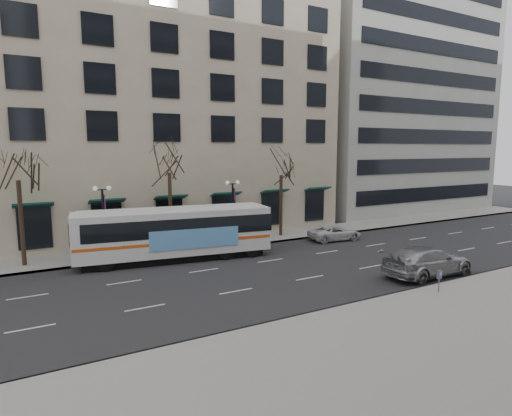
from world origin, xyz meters
TOP-DOWN VIEW (x-y plane):
  - ground at (0.00, 0.00)m, footprint 160.00×160.00m
  - sidewalk_far at (5.00, 9.00)m, footprint 80.00×4.00m
  - building_hotel at (-2.00, 21.00)m, footprint 40.00×20.00m
  - building_office at (32.00, 21.00)m, footprint 25.00×20.00m
  - tree_far_left at (-10.00, 8.80)m, footprint 3.60×3.60m
  - tree_far_mid at (0.00, 8.80)m, footprint 3.60×3.60m
  - tree_far_right at (10.00, 8.80)m, footprint 3.60×3.60m
  - lamp_post_left at (-4.99, 8.20)m, footprint 1.22×0.45m
  - lamp_post_right at (5.01, 8.20)m, footprint 1.22×0.45m
  - city_bus at (-0.62, 5.78)m, footprint 13.70×4.76m
  - silver_car at (11.61, -5.42)m, footprint 6.27×2.58m
  - white_pickup at (13.28, 5.38)m, footprint 4.77×2.59m
  - pay_station at (9.26, -8.07)m, footprint 0.25×0.17m

SIDE VIEW (x-z plane):
  - ground at x=0.00m, z-range 0.00..0.00m
  - sidewalk_far at x=5.00m, z-range 0.00..0.15m
  - white_pickup at x=13.28m, z-range 0.00..1.27m
  - silver_car at x=11.61m, z-range 0.00..1.81m
  - pay_station at x=9.26m, z-range 0.41..1.57m
  - city_bus at x=-0.62m, z-range 0.17..3.81m
  - lamp_post_left at x=-4.99m, z-range 0.34..5.55m
  - lamp_post_right at x=5.01m, z-range 0.34..5.55m
  - tree_far_right at x=10.00m, z-range 2.39..10.45m
  - tree_far_left at x=-10.00m, z-range 2.53..10.87m
  - tree_far_mid at x=0.00m, z-range 2.63..11.18m
  - building_hotel at x=-2.00m, z-range 0.00..24.00m
  - building_office at x=32.00m, z-range 0.00..35.00m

